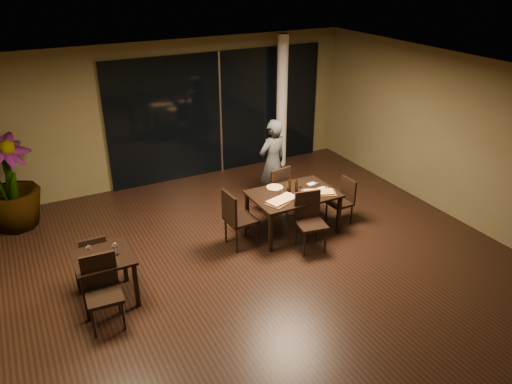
% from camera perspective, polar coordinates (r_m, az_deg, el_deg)
% --- Properties ---
extents(ground, '(8.00, 8.00, 0.00)m').
position_cam_1_polar(ground, '(8.09, 0.96, -8.54)').
color(ground, black).
rests_on(ground, ground).
extents(wall_back, '(8.00, 0.10, 3.00)m').
position_cam_1_polar(wall_back, '(10.87, -9.27, 9.02)').
color(wall_back, brown).
rests_on(wall_back, ground).
extents(wall_front, '(8.00, 0.10, 3.00)m').
position_cam_1_polar(wall_front, '(4.78, 25.93, -17.06)').
color(wall_front, brown).
rests_on(wall_front, ground).
extents(wall_right, '(0.10, 8.00, 3.00)m').
position_cam_1_polar(wall_right, '(9.82, 22.44, 5.59)').
color(wall_right, brown).
rests_on(wall_right, ground).
extents(ceiling, '(8.00, 8.00, 0.04)m').
position_cam_1_polar(ceiling, '(6.87, 1.15, 12.80)').
color(ceiling, silver).
rests_on(ceiling, wall_back).
extents(window_panel, '(5.00, 0.06, 2.70)m').
position_cam_1_polar(window_panel, '(11.17, -4.16, 8.93)').
color(window_panel, black).
rests_on(window_panel, ground).
extents(column, '(0.24, 0.24, 3.00)m').
position_cam_1_polar(column, '(11.47, 2.97, 10.19)').
color(column, white).
rests_on(column, ground).
extents(main_table, '(1.50, 1.00, 0.75)m').
position_cam_1_polar(main_table, '(8.79, 4.27, -0.57)').
color(main_table, black).
rests_on(main_table, ground).
extents(side_table, '(0.80, 0.80, 0.75)m').
position_cam_1_polar(side_table, '(7.36, -17.01, -7.82)').
color(side_table, black).
rests_on(side_table, ground).
extents(chair_main_far, '(0.52, 0.52, 0.98)m').
position_cam_1_polar(chair_main_far, '(9.41, 2.35, 0.47)').
color(chair_main_far, black).
rests_on(chair_main_far, ground).
extents(chair_main_near, '(0.53, 0.53, 0.99)m').
position_cam_1_polar(chair_main_near, '(8.39, 6.12, -2.94)').
color(chair_main_near, black).
rests_on(chair_main_near, ground).
extents(chair_main_left, '(0.50, 0.50, 1.03)m').
position_cam_1_polar(chair_main_left, '(8.34, -2.29, -2.81)').
color(chair_main_left, black).
rests_on(chair_main_left, ground).
extents(chair_main_right, '(0.42, 0.42, 0.86)m').
position_cam_1_polar(chair_main_right, '(9.29, 9.93, -0.73)').
color(chair_main_right, black).
rests_on(chair_main_right, ground).
extents(chair_side_far, '(0.39, 0.39, 0.84)m').
position_cam_1_polar(chair_side_far, '(7.84, -18.03, -7.10)').
color(chair_side_far, black).
rests_on(chair_side_far, ground).
extents(chair_side_near, '(0.49, 0.49, 1.00)m').
position_cam_1_polar(chair_side_near, '(7.01, -17.16, -10.35)').
color(chair_side_near, black).
rests_on(chair_side_near, ground).
extents(diner, '(0.66, 0.51, 1.74)m').
position_cam_1_polar(diner, '(9.69, 1.91, 3.35)').
color(diner, '#292C2E').
rests_on(diner, ground).
extents(potted_plant, '(1.37, 1.37, 1.78)m').
position_cam_1_polar(potted_plant, '(9.85, -26.44, 1.02)').
color(potted_plant, '#1F4B19').
rests_on(potted_plant, ground).
extents(pizza_board_left, '(0.69, 0.53, 0.01)m').
position_cam_1_polar(pizza_board_left, '(8.47, 3.01, -0.98)').
color(pizza_board_left, '#3F2714').
rests_on(pizza_board_left, main_table).
extents(pizza_board_right, '(0.65, 0.51, 0.01)m').
position_cam_1_polar(pizza_board_right, '(8.79, 7.19, -0.11)').
color(pizza_board_right, '#4F3219').
rests_on(pizza_board_right, main_table).
extents(oblong_pizza_left, '(0.57, 0.38, 0.02)m').
position_cam_1_polar(oblong_pizza_left, '(8.46, 3.01, -0.88)').
color(oblong_pizza_left, '#69090A').
rests_on(oblong_pizza_left, pizza_board_left).
extents(oblong_pizza_right, '(0.53, 0.39, 0.02)m').
position_cam_1_polar(oblong_pizza_right, '(8.78, 7.20, -0.01)').
color(oblong_pizza_right, maroon).
rests_on(oblong_pizza_right, pizza_board_right).
extents(round_pizza, '(0.29, 0.29, 0.01)m').
position_cam_1_polar(round_pizza, '(8.93, 2.15, 0.51)').
color(round_pizza, '#BC3E14').
rests_on(round_pizza, main_table).
extents(bottle_a, '(0.07, 0.07, 0.30)m').
position_cam_1_polar(bottle_a, '(8.74, 3.81, 0.91)').
color(bottle_a, black).
rests_on(bottle_a, main_table).
extents(bottle_b, '(0.06, 0.06, 0.26)m').
position_cam_1_polar(bottle_b, '(8.75, 4.65, 0.79)').
color(bottle_b, black).
rests_on(bottle_b, main_table).
extents(bottle_c, '(0.06, 0.06, 0.29)m').
position_cam_1_polar(bottle_c, '(8.79, 3.82, 1.05)').
color(bottle_c, black).
rests_on(bottle_c, main_table).
extents(tumbler_left, '(0.07, 0.07, 0.08)m').
position_cam_1_polar(tumbler_left, '(8.68, 2.88, -0.02)').
color(tumbler_left, white).
rests_on(tumbler_left, main_table).
extents(tumbler_right, '(0.08, 0.08, 0.09)m').
position_cam_1_polar(tumbler_right, '(8.97, 4.95, 0.82)').
color(tumbler_right, white).
rests_on(tumbler_right, main_table).
extents(napkin_near, '(0.19, 0.12, 0.01)m').
position_cam_1_polar(napkin_near, '(8.97, 7.60, 0.42)').
color(napkin_near, white).
rests_on(napkin_near, main_table).
extents(napkin_far, '(0.19, 0.12, 0.01)m').
position_cam_1_polar(napkin_far, '(9.13, 6.44, 0.94)').
color(napkin_far, silver).
rests_on(napkin_far, main_table).
extents(wine_glass_a, '(0.07, 0.07, 0.17)m').
position_cam_1_polar(wine_glass_a, '(7.30, -18.51, -6.42)').
color(wine_glass_a, white).
rests_on(wine_glass_a, side_table).
extents(wine_glass_b, '(0.08, 0.08, 0.18)m').
position_cam_1_polar(wine_glass_b, '(7.22, -15.82, -6.30)').
color(wine_glass_b, white).
rests_on(wine_glass_b, side_table).
extents(side_napkin, '(0.19, 0.12, 0.01)m').
position_cam_1_polar(side_napkin, '(7.11, -16.45, -7.75)').
color(side_napkin, white).
rests_on(side_napkin, side_table).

